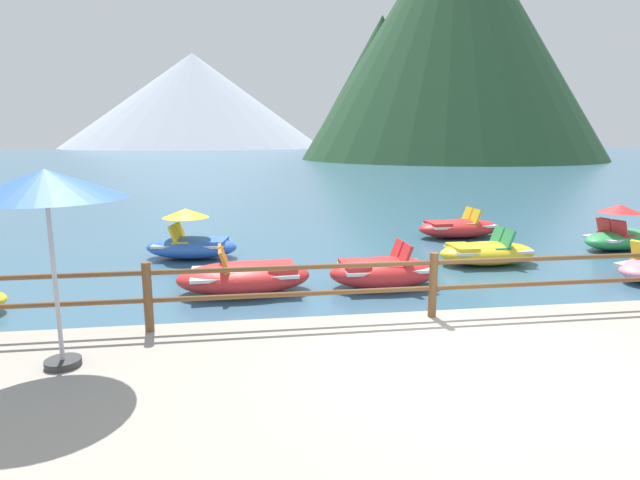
{
  "coord_description": "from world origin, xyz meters",
  "views": [
    {
      "loc": [
        -2.69,
        -5.46,
        2.97
      ],
      "look_at": [
        -1.13,
        5.0,
        0.9
      ],
      "focal_mm": 29.64,
      "sensor_mm": 36.0,
      "label": 1
    }
  ],
  "objects_px": {
    "pedal_boat_3": "(487,252)",
    "pedal_boat_5": "(245,277)",
    "pedal_boat_0": "(620,235)",
    "pedal_boat_4": "(191,242)",
    "beach_umbrella": "(46,187)",
    "pedal_boat_2": "(383,271)",
    "pedal_boat_7": "(459,228)"
  },
  "relations": [
    {
      "from": "pedal_boat_3",
      "to": "pedal_boat_5",
      "type": "bearing_deg",
      "value": -165.36
    },
    {
      "from": "pedal_boat_0",
      "to": "pedal_boat_4",
      "type": "distance_m",
      "value": 11.3
    },
    {
      "from": "pedal_boat_5",
      "to": "beach_umbrella",
      "type": "bearing_deg",
      "value": -117.55
    },
    {
      "from": "pedal_boat_2",
      "to": "pedal_boat_4",
      "type": "relative_size",
      "value": 0.94
    },
    {
      "from": "beach_umbrella",
      "to": "pedal_boat_3",
      "type": "height_order",
      "value": "beach_umbrella"
    },
    {
      "from": "pedal_boat_4",
      "to": "pedal_boat_7",
      "type": "bearing_deg",
      "value": 12.01
    },
    {
      "from": "pedal_boat_5",
      "to": "pedal_boat_7",
      "type": "relative_size",
      "value": 0.99
    },
    {
      "from": "pedal_boat_4",
      "to": "pedal_boat_5",
      "type": "distance_m",
      "value": 3.44
    },
    {
      "from": "beach_umbrella",
      "to": "pedal_boat_5",
      "type": "height_order",
      "value": "beach_umbrella"
    },
    {
      "from": "pedal_boat_2",
      "to": "pedal_boat_3",
      "type": "xyz_separation_m",
      "value": [
        2.94,
        1.52,
        -0.04
      ]
    },
    {
      "from": "pedal_boat_2",
      "to": "pedal_boat_3",
      "type": "height_order",
      "value": "pedal_boat_2"
    },
    {
      "from": "beach_umbrella",
      "to": "pedal_boat_2",
      "type": "distance_m",
      "value": 6.61
    },
    {
      "from": "beach_umbrella",
      "to": "pedal_boat_4",
      "type": "bearing_deg",
      "value": 83.71
    },
    {
      "from": "pedal_boat_0",
      "to": "pedal_boat_2",
      "type": "height_order",
      "value": "pedal_boat_0"
    },
    {
      "from": "pedal_boat_0",
      "to": "pedal_boat_4",
      "type": "bearing_deg",
      "value": 176.92
    },
    {
      "from": "pedal_boat_2",
      "to": "pedal_boat_5",
      "type": "height_order",
      "value": "pedal_boat_2"
    },
    {
      "from": "pedal_boat_2",
      "to": "beach_umbrella",
      "type": "bearing_deg",
      "value": -140.74
    },
    {
      "from": "beach_umbrella",
      "to": "pedal_boat_2",
      "type": "xyz_separation_m",
      "value": [
        4.84,
        3.96,
        -2.13
      ]
    },
    {
      "from": "pedal_boat_2",
      "to": "pedal_boat_7",
      "type": "height_order",
      "value": "pedal_boat_2"
    },
    {
      "from": "pedal_boat_2",
      "to": "pedal_boat_7",
      "type": "relative_size",
      "value": 0.85
    },
    {
      "from": "pedal_boat_0",
      "to": "pedal_boat_7",
      "type": "bearing_deg",
      "value": 147.87
    },
    {
      "from": "pedal_boat_0",
      "to": "pedal_boat_3",
      "type": "relative_size",
      "value": 1.04
    },
    {
      "from": "pedal_boat_3",
      "to": "pedal_boat_4",
      "type": "xyz_separation_m",
      "value": [
        -6.99,
        1.7,
        0.13
      ]
    },
    {
      "from": "pedal_boat_3",
      "to": "pedal_boat_4",
      "type": "bearing_deg",
      "value": 166.35
    },
    {
      "from": "pedal_boat_0",
      "to": "pedal_boat_5",
      "type": "distance_m",
      "value": 10.32
    },
    {
      "from": "pedal_boat_5",
      "to": "pedal_boat_3",
      "type": "bearing_deg",
      "value": 14.64
    },
    {
      "from": "pedal_boat_0",
      "to": "pedal_boat_3",
      "type": "xyz_separation_m",
      "value": [
        -4.29,
        -1.09,
        -0.11
      ]
    },
    {
      "from": "pedal_boat_0",
      "to": "pedal_boat_2",
      "type": "relative_size",
      "value": 1.09
    },
    {
      "from": "beach_umbrella",
      "to": "pedal_boat_2",
      "type": "relative_size",
      "value": 0.99
    },
    {
      "from": "beach_umbrella",
      "to": "pedal_boat_5",
      "type": "relative_size",
      "value": 0.85
    },
    {
      "from": "pedal_boat_3",
      "to": "pedal_boat_7",
      "type": "xyz_separation_m",
      "value": [
        0.72,
        3.34,
        0.01
      ]
    },
    {
      "from": "beach_umbrella",
      "to": "pedal_boat_4",
      "type": "relative_size",
      "value": 0.93
    }
  ]
}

